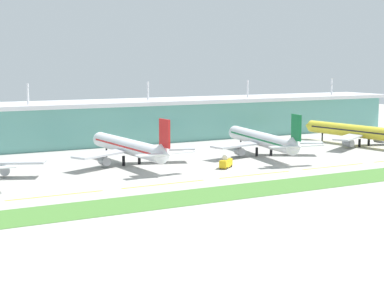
{
  "coord_description": "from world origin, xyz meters",
  "views": [
    {
      "loc": [
        -115.41,
        -156.95,
        36.94
      ],
      "look_at": [
        -9.74,
        39.92,
        7.0
      ],
      "focal_mm": 56.14,
      "sensor_mm": 36.0,
      "label": 1
    }
  ],
  "objects_px": {
    "airliner_near_middle": "(130,147)",
    "fuel_truck": "(226,162)",
    "airliner_farthest": "(362,132)",
    "airliner_far_middle": "(263,140)"
  },
  "relations": [
    {
      "from": "airliner_near_middle",
      "to": "fuel_truck",
      "type": "distance_m",
      "value": 36.3
    },
    {
      "from": "airliner_near_middle",
      "to": "airliner_farthest",
      "type": "distance_m",
      "value": 111.35
    },
    {
      "from": "fuel_truck",
      "to": "airliner_far_middle",
      "type": "bearing_deg",
      "value": 32.72
    },
    {
      "from": "airliner_far_middle",
      "to": "airliner_farthest",
      "type": "bearing_deg",
      "value": 1.84
    },
    {
      "from": "airliner_farthest",
      "to": "airliner_near_middle",
      "type": "bearing_deg",
      "value": 178.24
    },
    {
      "from": "airliner_near_middle",
      "to": "fuel_truck",
      "type": "bearing_deg",
      "value": -40.57
    },
    {
      "from": "airliner_near_middle",
      "to": "airliner_far_middle",
      "type": "bearing_deg",
      "value": -5.32
    },
    {
      "from": "fuel_truck",
      "to": "airliner_farthest",
      "type": "bearing_deg",
      "value": 13.43
    },
    {
      "from": "airliner_far_middle",
      "to": "fuel_truck",
      "type": "bearing_deg",
      "value": -147.28
    },
    {
      "from": "airliner_near_middle",
      "to": "airliner_farthest",
      "type": "xyz_separation_m",
      "value": [
        111.3,
        -3.41,
        0.01
      ]
    }
  ]
}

